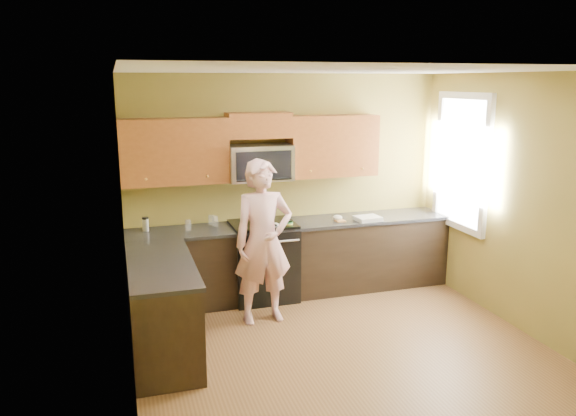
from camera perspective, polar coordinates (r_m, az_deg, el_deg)
name	(u,v)px	position (r m, az deg, el deg)	size (l,w,h in m)	color
floor	(347,354)	(5.68, 6.01, -14.62)	(4.00, 4.00, 0.00)	brown
ceiling	(354,70)	(5.04, 6.74, 13.76)	(4.00, 4.00, 0.00)	white
wall_back	(287,184)	(7.03, -0.13, 2.51)	(4.00, 4.00, 0.00)	olive
wall_front	(485,300)	(3.54, 19.45, -8.80)	(4.00, 4.00, 0.00)	olive
wall_left	(125,238)	(4.78, -16.24, -2.97)	(4.00, 4.00, 0.00)	olive
wall_right	(530,207)	(6.25, 23.42, 0.13)	(4.00, 4.00, 0.00)	olive
cabinet_back_run	(294,260)	(6.98, 0.60, -5.29)	(4.00, 0.60, 0.88)	black
cabinet_left_run	(162,310)	(5.66, -12.72, -10.06)	(0.60, 1.60, 0.88)	black
countertop_back	(294,224)	(6.84, 0.64, -1.65)	(4.00, 0.62, 0.04)	black
countertop_left	(161,264)	(5.50, -12.85, -5.63)	(0.62, 1.60, 0.04)	black
stove	(263,261)	(6.84, -2.54, -5.37)	(0.76, 0.65, 0.95)	black
microwave	(260,180)	(6.72, -2.89, 2.87)	(0.76, 0.40, 0.42)	silver
upper_cab_left	(176,184)	(6.58, -11.35, 2.43)	(1.22, 0.33, 0.75)	brown
upper_cab_right	(332,176)	(7.04, 4.48, 3.31)	(1.12, 0.33, 0.75)	brown
upper_cab_over_mw	(258,125)	(6.67, -3.03, 8.43)	(0.76, 0.33, 0.30)	brown
window	(462,162)	(7.13, 17.29, 4.51)	(0.06, 1.06, 1.66)	white
woman	(263,242)	(6.08, -2.53, -3.50)	(0.66, 0.43, 1.80)	#DB6D74
frying_pan	(262,224)	(6.67, -2.63, -1.59)	(0.25, 0.44, 0.06)	black
butter_tub	(288,227)	(6.64, 0.02, -1.92)	(0.11, 0.11, 0.08)	yellow
toast_slice	(340,221)	(6.91, 5.36, -1.32)	(0.11, 0.11, 0.01)	#B27F47
napkin_a	(275,225)	(6.59, -1.35, -1.76)	(0.11, 0.12, 0.06)	silver
napkin_b	(338,218)	(6.96, 5.07, -1.00)	(0.12, 0.13, 0.07)	silver
dish_towel	(368,218)	(7.00, 8.13, -1.06)	(0.30, 0.24, 0.05)	silver
travel_mug	(146,231)	(6.65, -14.27, -2.30)	(0.08, 0.08, 0.16)	silver
glass_a	(188,225)	(6.58, -10.13, -1.72)	(0.07, 0.07, 0.12)	silver
glass_b	(215,221)	(6.71, -7.45, -1.34)	(0.07, 0.07, 0.12)	silver
glass_c	(211,220)	(6.78, -7.83, -1.21)	(0.07, 0.07, 0.12)	silver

